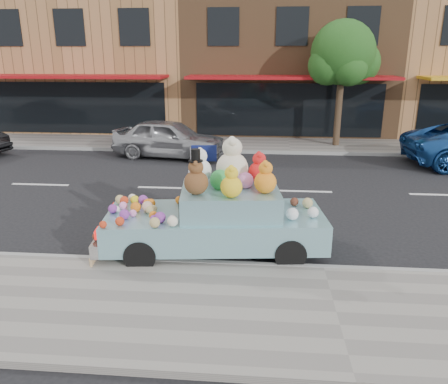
# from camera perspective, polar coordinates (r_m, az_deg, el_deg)

# --- Properties ---
(ground) EXTENTS (120.00, 120.00, 0.00)m
(ground) POSITION_cam_1_polar(r_m,az_deg,el_deg) (13.06, 10.03, 0.08)
(ground) COLOR black
(ground) RESTS_ON ground
(near_sidewalk) EXTENTS (60.00, 3.00, 0.12)m
(near_sidewalk) POSITION_cam_1_polar(r_m,az_deg,el_deg) (7.14, 14.43, -15.33)
(near_sidewalk) COLOR gray
(near_sidewalk) RESTS_ON ground
(far_sidewalk) EXTENTS (60.00, 3.00, 0.12)m
(far_sidewalk) POSITION_cam_1_polar(r_m,az_deg,el_deg) (19.33, 8.48, 6.05)
(far_sidewalk) COLOR gray
(far_sidewalk) RESTS_ON ground
(near_kerb) EXTENTS (60.00, 0.12, 0.13)m
(near_kerb) POSITION_cam_1_polar(r_m,az_deg,el_deg) (8.42, 12.85, -9.78)
(near_kerb) COLOR gray
(near_kerb) RESTS_ON ground
(far_kerb) EXTENTS (60.00, 0.12, 0.13)m
(far_kerb) POSITION_cam_1_polar(r_m,az_deg,el_deg) (17.86, 8.74, 5.11)
(far_kerb) COLOR gray
(far_kerb) RESTS_ON ground
(storefront_left) EXTENTS (10.00, 9.80, 7.30)m
(storefront_left) POSITION_cam_1_polar(r_m,az_deg,el_deg) (25.92, -15.55, 16.51)
(storefront_left) COLOR #A77246
(storefront_left) RESTS_ON ground
(storefront_mid) EXTENTS (10.00, 9.80, 7.30)m
(storefront_mid) POSITION_cam_1_polar(r_m,az_deg,el_deg) (24.41, 8.13, 16.92)
(storefront_mid) COLOR brown
(storefront_mid) RESTS_ON ground
(street_tree) EXTENTS (3.00, 2.70, 5.22)m
(street_tree) POSITION_cam_1_polar(r_m,az_deg,el_deg) (19.23, 15.27, 16.50)
(street_tree) COLOR #38281C
(street_tree) RESTS_ON ground
(car_silver) EXTENTS (4.60, 2.49, 1.49)m
(car_silver) POSITION_cam_1_polar(r_m,az_deg,el_deg) (17.14, -7.19, 6.97)
(car_silver) COLOR #9FA0A4
(car_silver) RESTS_ON ground
(art_car) EXTENTS (4.64, 2.21, 2.30)m
(art_car) POSITION_cam_1_polar(r_m,az_deg,el_deg) (8.74, -0.95, -2.93)
(art_car) COLOR black
(art_car) RESTS_ON ground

